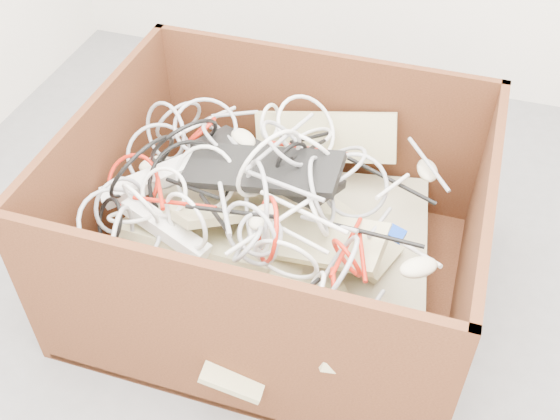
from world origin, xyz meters
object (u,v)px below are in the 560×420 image
(cardboard_box, at_px, (273,250))
(power_strip_left, at_px, (154,179))
(power_strip_right, at_px, (166,229))
(vga_plug, at_px, (396,234))

(cardboard_box, xyz_separation_m, power_strip_left, (-0.36, -0.01, 0.20))
(cardboard_box, height_order, power_strip_left, cardboard_box)
(cardboard_box, relative_size, power_strip_right, 3.97)
(cardboard_box, relative_size, power_strip_left, 3.52)
(vga_plug, bearing_deg, cardboard_box, -171.19)
(vga_plug, bearing_deg, power_strip_right, -154.33)
(cardboard_box, bearing_deg, power_strip_right, -147.94)
(cardboard_box, distance_m, power_strip_right, 0.35)
(power_strip_left, distance_m, power_strip_right, 0.18)
(power_strip_right, bearing_deg, vga_plug, 29.63)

